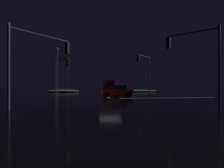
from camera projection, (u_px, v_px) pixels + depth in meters
ground at (110, 99)px, 20.16m from camera, size 120.00×120.00×0.10m
stop_line_north at (104, 95)px, 27.61m from camera, size 0.35×12.82×0.01m
centre_line_ns at (100, 92)px, 39.10m from camera, size 22.00×0.15×0.01m
crosswalk_bar_east at (169, 98)px, 21.19m from camera, size 12.82×0.40×0.01m
snow_bank_left_curb at (63, 91)px, 36.36m from camera, size 7.09×1.50×0.55m
snow_bank_right_curb at (137, 91)px, 38.05m from camera, size 9.50×1.50×0.45m
sedan_silver at (120, 90)px, 29.88m from camera, size 2.02×4.33×1.57m
sedan_gray at (117, 89)px, 35.70m from camera, size 2.02×4.33×1.57m
sedan_green at (113, 88)px, 41.40m from camera, size 2.02×4.33×1.57m
box_truck at (108, 84)px, 48.14m from camera, size 2.68×8.28×3.08m
sedan_red_crossing at (118, 91)px, 23.53m from camera, size 4.33×2.02×1.57m
traffic_signal_nw at (61, 70)px, 26.10m from camera, size 2.56×2.56×5.97m
traffic_signal_ne at (145, 67)px, 27.77m from camera, size 3.15×3.15×6.72m
traffic_signal_sw at (39, 54)px, 12.95m from camera, size 3.77×3.77×5.94m
traffic_signal_se at (196, 52)px, 14.42m from camera, size 3.22×3.22×6.62m
streetlamp_left_far at (68, 73)px, 47.85m from camera, size 0.44×0.44×8.63m
streetlamp_left_near at (57, 67)px, 32.00m from camera, size 0.44×0.44×8.89m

